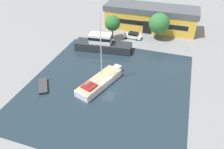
{
  "coord_description": "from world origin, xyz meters",
  "views": [
    {
      "loc": [
        10.71,
        -30.05,
        25.11
      ],
      "look_at": [
        0.0,
        2.39,
        1.0
      ],
      "focal_mm": 35.0,
      "sensor_mm": 36.0,
      "label": 1
    }
  ],
  "objects": [
    {
      "name": "warehouse_building",
      "position": [
        2.46,
        28.77,
        3.23
      ],
      "size": [
        25.17,
        7.84,
        6.4
      ],
      "rotation": [
        0.0,
        0.0,
        0.01
      ],
      "color": "gold",
      "rests_on": "ground"
    },
    {
      "name": "ground_plane",
      "position": [
        0.0,
        0.0,
        0.0
      ],
      "size": [
        440.0,
        440.0,
        0.0
      ],
      "primitive_type": "plane",
      "color": "gray"
    },
    {
      "name": "parked_car",
      "position": [
        -0.47,
        21.01,
        0.82
      ],
      "size": [
        4.67,
        2.08,
        1.64
      ],
      "rotation": [
        0.0,
        0.0,
        1.52
      ],
      "color": "silver",
      "rests_on": "ground"
    },
    {
      "name": "quay_tree_near_building",
      "position": [
        5.66,
        22.72,
        4.21
      ],
      "size": [
        5.16,
        5.16,
        6.8
      ],
      "color": "brown",
      "rests_on": "ground"
    },
    {
      "name": "sailboat_moored",
      "position": [
        -1.5,
        -0.14,
        0.78
      ],
      "size": [
        6.04,
        11.43,
        13.89
      ],
      "rotation": [
        0.0,
        0.0,
        -0.32
      ],
      "color": "silver",
      "rests_on": "water_canal"
    },
    {
      "name": "water_canal",
      "position": [
        0.0,
        0.0,
        0.0
      ],
      "size": [
        29.2,
        31.88,
        0.01
      ],
      "primitive_type": "cube",
      "color": "#1E2D38",
      "rests_on": "ground"
    },
    {
      "name": "small_dinghy",
      "position": [
        -11.25,
        -4.06,
        0.26
      ],
      "size": [
        3.78,
        4.61,
        0.5
      ],
      "rotation": [
        0.0,
        0.0,
        3.73
      ],
      "color": "#23282D",
      "rests_on": "water_canal"
    },
    {
      "name": "quay_tree_by_water",
      "position": [
        -5.29,
        18.85,
        4.36
      ],
      "size": [
        3.84,
        3.84,
        6.29
      ],
      "color": "brown",
      "rests_on": "ground"
    },
    {
      "name": "motor_cruiser",
      "position": [
        -5.75,
        12.76,
        1.45
      ],
      "size": [
        13.59,
        5.12,
        3.99
      ],
      "rotation": [
        0.0,
        0.0,
        1.68
      ],
      "color": "#23282D",
      "rests_on": "water_canal"
    }
  ]
}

